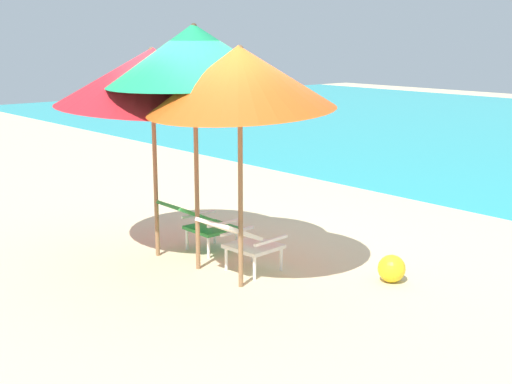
{
  "coord_description": "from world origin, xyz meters",
  "views": [
    {
      "loc": [
        6.06,
        -5.01,
        2.55
      ],
      "look_at": [
        0.0,
        0.22,
        0.75
      ],
      "focal_mm": 48.9,
      "sensor_mm": 36.0,
      "label": 1
    }
  ],
  "objects_px": {
    "lounge_chair_left": "(200,221)",
    "beach_umbrella_left": "(152,78)",
    "beach_umbrella_right": "(240,78)",
    "lounge_chair_right": "(242,239)",
    "beach_umbrella_center": "(194,55)",
    "beach_ball": "(392,269)"
  },
  "relations": [
    {
      "from": "lounge_chair_left",
      "to": "beach_umbrella_left",
      "type": "relative_size",
      "value": 0.29
    },
    {
      "from": "beach_umbrella_right",
      "to": "lounge_chair_left",
      "type": "bearing_deg",
      "value": 163.58
    },
    {
      "from": "lounge_chair_right",
      "to": "beach_umbrella_center",
      "type": "distance_m",
      "value": 2.02
    },
    {
      "from": "beach_umbrella_center",
      "to": "beach_ball",
      "type": "xyz_separation_m",
      "value": [
        1.68,
        1.29,
        -2.21
      ]
    },
    {
      "from": "beach_umbrella_left",
      "to": "beach_umbrella_right",
      "type": "relative_size",
      "value": 1.21
    },
    {
      "from": "lounge_chair_left",
      "to": "lounge_chair_right",
      "type": "distance_m",
      "value": 0.91
    },
    {
      "from": "lounge_chair_left",
      "to": "beach_umbrella_left",
      "type": "xyz_separation_m",
      "value": [
        -0.26,
        -0.43,
        1.68
      ]
    },
    {
      "from": "lounge_chair_left",
      "to": "beach_umbrella_center",
      "type": "xyz_separation_m",
      "value": [
        0.44,
        -0.35,
        1.95
      ]
    },
    {
      "from": "beach_ball",
      "to": "lounge_chair_right",
      "type": "bearing_deg",
      "value": -139.54
    },
    {
      "from": "beach_ball",
      "to": "beach_umbrella_left",
      "type": "bearing_deg",
      "value": -150.04
    },
    {
      "from": "lounge_chair_right",
      "to": "beach_umbrella_right",
      "type": "relative_size",
      "value": 0.36
    },
    {
      "from": "lounge_chair_left",
      "to": "lounge_chair_right",
      "type": "bearing_deg",
      "value": -5.89
    },
    {
      "from": "lounge_chair_right",
      "to": "beach_umbrella_left",
      "type": "height_order",
      "value": "beach_umbrella_left"
    },
    {
      "from": "beach_umbrella_center",
      "to": "beach_umbrella_right",
      "type": "height_order",
      "value": "beach_umbrella_center"
    },
    {
      "from": "lounge_chair_right",
      "to": "beach_umbrella_right",
      "type": "height_order",
      "value": "beach_umbrella_right"
    },
    {
      "from": "beach_umbrella_left",
      "to": "beach_umbrella_center",
      "type": "bearing_deg",
      "value": 6.52
    },
    {
      "from": "lounge_chair_right",
      "to": "lounge_chair_left",
      "type": "bearing_deg",
      "value": 174.11
    },
    {
      "from": "beach_umbrella_center",
      "to": "beach_umbrella_right",
      "type": "bearing_deg",
      "value": -0.14
    },
    {
      "from": "beach_umbrella_right",
      "to": "beach_ball",
      "type": "distance_m",
      "value": 2.56
    },
    {
      "from": "beach_umbrella_left",
      "to": "beach_umbrella_center",
      "type": "distance_m",
      "value": 0.76
    },
    {
      "from": "lounge_chair_left",
      "to": "beach_umbrella_left",
      "type": "height_order",
      "value": "beach_umbrella_left"
    },
    {
      "from": "lounge_chair_right",
      "to": "beach_umbrella_center",
      "type": "height_order",
      "value": "beach_umbrella_center"
    }
  ]
}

